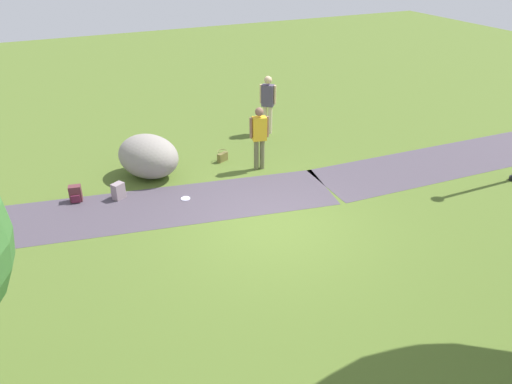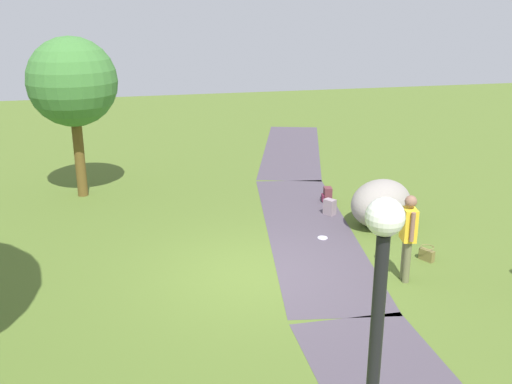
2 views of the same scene
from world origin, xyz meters
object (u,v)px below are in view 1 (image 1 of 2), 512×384
object	(u,v)px
handbag_on_grass	(223,156)
frisbee_on_grass	(186,199)
man_near_boulder	(268,100)
woman_with_handbag	(259,134)
backpack_by_boulder	(118,191)
lawn_boulder	(148,156)
spare_backpack_on_lawn	(75,194)

from	to	relation	value
handbag_on_grass	frisbee_on_grass	xyz separation A→B (m)	(1.63, 1.68, -0.13)
man_near_boulder	handbag_on_grass	bearing A→B (deg)	34.42
woman_with_handbag	handbag_on_grass	distance (m)	1.42
man_near_boulder	backpack_by_boulder	size ratio (longest dim) A/B	4.54
woman_with_handbag	backpack_by_boulder	size ratio (longest dim) A/B	4.29
lawn_boulder	handbag_on_grass	distance (m)	2.12
backpack_by_boulder	frisbee_on_grass	xyz separation A→B (m)	(-1.44, 0.72, -0.18)
man_near_boulder	spare_backpack_on_lawn	xyz separation A→B (m)	(6.11, 2.12, -0.87)
backpack_by_boulder	spare_backpack_on_lawn	xyz separation A→B (m)	(0.94, -0.28, 0.00)
handbag_on_grass	backpack_by_boulder	distance (m)	3.22
lawn_boulder	woman_with_handbag	xyz separation A→B (m)	(-2.79, 0.80, 0.44)
woman_with_handbag	handbag_on_grass	bearing A→B (deg)	-50.80
handbag_on_grass	backpack_by_boulder	world-z (taller)	backpack_by_boulder
backpack_by_boulder	handbag_on_grass	bearing A→B (deg)	-162.51
backpack_by_boulder	spare_backpack_on_lawn	world-z (taller)	same
backpack_by_boulder	lawn_boulder	bearing A→B (deg)	-138.21
handbag_on_grass	spare_backpack_on_lawn	world-z (taller)	spare_backpack_on_lawn
man_near_boulder	spare_backpack_on_lawn	distance (m)	6.53
frisbee_on_grass	woman_with_handbag	bearing A→B (deg)	-160.96
lawn_boulder	frisbee_on_grass	xyz separation A→B (m)	(-0.44, 1.61, -0.55)
lawn_boulder	spare_backpack_on_lawn	distance (m)	2.07
lawn_boulder	backpack_by_boulder	distance (m)	1.39
lawn_boulder	man_near_boulder	distance (m)	4.46
backpack_by_boulder	frisbee_on_grass	size ratio (longest dim) A/B	1.78
handbag_on_grass	frisbee_on_grass	size ratio (longest dim) A/B	1.62
woman_with_handbag	frisbee_on_grass	bearing A→B (deg)	19.04
lawn_boulder	handbag_on_grass	bearing A→B (deg)	-177.95
man_near_boulder	backpack_by_boulder	xyz separation A→B (m)	(5.17, 2.41, -0.87)
woman_with_handbag	frisbee_on_grass	xyz separation A→B (m)	(2.34, 0.81, -0.99)
woman_with_handbag	backpack_by_boulder	bearing A→B (deg)	1.41
woman_with_handbag	backpack_by_boulder	world-z (taller)	woman_with_handbag
handbag_on_grass	frisbee_on_grass	bearing A→B (deg)	45.94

